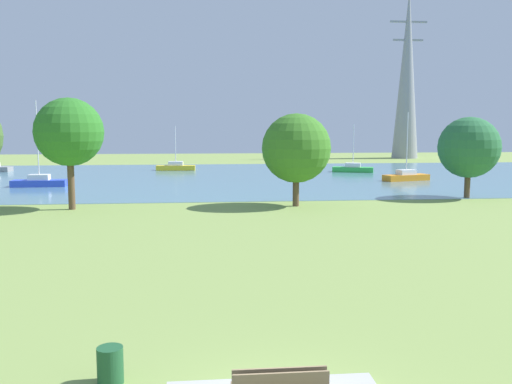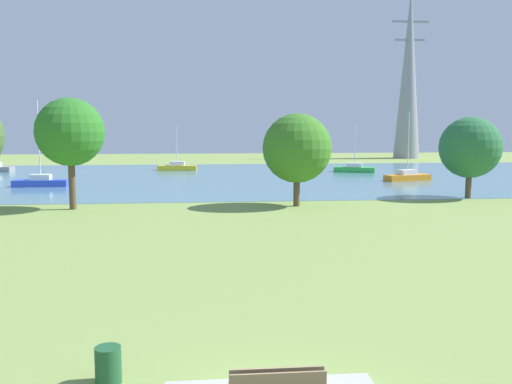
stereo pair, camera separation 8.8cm
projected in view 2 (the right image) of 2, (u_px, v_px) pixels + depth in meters
name	position (u px, v px, depth m)	size (l,w,h in m)	color
ground_plane	(227.00, 221.00, 32.07)	(160.00, 160.00, 0.00)	#7F994C
litter_bin	(108.00, 365.00, 11.80)	(0.56, 0.56, 0.80)	#1E512D
water_surface	(216.00, 177.00, 59.75)	(140.00, 40.00, 0.02)	teal
sailboat_yellow	(177.00, 167.00, 68.78)	(4.85, 1.66, 5.45)	yellow
sailboat_blue	(41.00, 181.00, 50.27)	(4.83, 1.60, 7.80)	blue
sailboat_orange	(407.00, 176.00, 55.65)	(5.03, 2.81, 6.87)	orange
sailboat_green	(354.00, 169.00, 65.89)	(5.03, 2.95, 5.72)	green
tree_west_far	(70.00, 132.00, 35.98)	(4.47, 4.47, 7.35)	brown
tree_east_near	(297.00, 148.00, 37.58)	(4.74, 4.74, 6.36)	brown
tree_east_far	(470.00, 148.00, 41.85)	(4.64, 4.64, 6.20)	brown
electricity_pylon	(409.00, 74.00, 93.50)	(6.40, 4.40, 28.68)	gray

